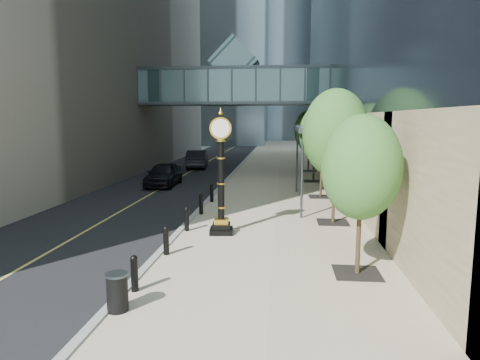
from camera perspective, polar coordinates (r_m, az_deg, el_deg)
name	(u,v)px	position (r m, az deg, el deg)	size (l,w,h in m)	color
ground	(228,314)	(10.99, -1.62, -17.41)	(320.00, 320.00, 0.00)	gray
road	(212,159)	(50.73, -3.70, 2.80)	(8.00, 180.00, 0.02)	black
sidewalk	(280,160)	(50.05, 5.39, 2.73)	(8.00, 180.00, 0.06)	tan
curb	(246,159)	(50.23, 0.82, 2.79)	(0.25, 180.00, 0.07)	gray
distant_tower_c	(260,23)	(132.96, 2.63, 20.21)	(22.00, 22.00, 65.00)	#95AFBC
skywalk	(234,84)	(38.19, -0.75, 12.63)	(17.00, 4.20, 5.80)	slate
entrance_canopy	(323,129)	(23.94, 11.07, 6.70)	(3.00, 8.00, 4.38)	#383F44
bollard_row	(194,212)	(19.71, -6.09, -4.28)	(0.20, 16.20, 0.90)	black
street_trees	(322,135)	(26.12, 10.87, 5.89)	(2.93, 28.50, 6.01)	black
street_clock	(221,181)	(17.35, -2.54, -0.20)	(1.02, 1.02, 4.98)	black
trash_bin	(117,293)	(11.23, -16.04, -14.32)	(0.52, 0.52, 0.90)	black
pedestrian	(341,191)	(24.02, 13.35, -1.46)	(0.55, 0.36, 1.51)	#A49E96
car_near	(164,174)	(30.74, -10.15, 0.75)	(1.94, 4.82, 1.64)	black
car_far	(197,159)	(41.69, -5.73, 2.81)	(1.82, 5.22, 1.72)	black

